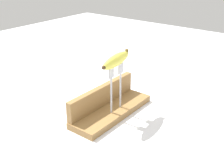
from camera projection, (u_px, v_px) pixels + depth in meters
name	position (u px, v px, depth m)	size (l,w,h in m)	color
ground_plane	(112.00, 114.00, 1.09)	(3.00, 3.00, 0.00)	silver
wooden_board	(112.00, 111.00, 1.08)	(0.36, 0.12, 0.02)	olive
board_backstop	(102.00, 95.00, 1.09)	(0.35, 0.02, 0.08)	olive
fork_stand_center	(116.00, 84.00, 1.03)	(0.08, 0.01, 0.17)	#B2B2B7
banana_raised_center	(116.00, 60.00, 0.99)	(0.18, 0.06, 0.04)	#DBD147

